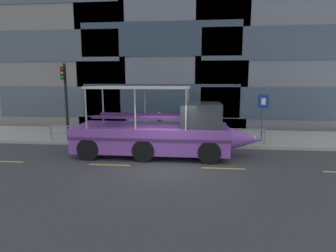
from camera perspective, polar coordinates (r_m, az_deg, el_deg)
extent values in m
plane|color=#3D3D3F|center=(12.19, -0.34, -7.69)|extent=(120.00, 120.00, 0.00)
cube|color=#A8A59E|center=(17.59, 1.64, -2.16)|extent=(32.00, 4.80, 0.18)
cube|color=#B2ADA3|center=(15.16, 0.94, -3.98)|extent=(32.00, 0.18, 0.18)
cube|color=#DBD64C|center=(14.45, -30.46, -6.28)|extent=(1.80, 0.12, 0.01)
cube|color=#DBD64C|center=(12.26, -11.90, -7.78)|extent=(1.80, 0.12, 0.01)
cube|color=#DBD64C|center=(11.75, 11.26, -8.50)|extent=(1.80, 0.12, 0.01)
cube|color=#4C5660|center=(22.51, -21.35, 4.68)|extent=(9.40, 0.06, 2.23)
cube|color=#4C5660|center=(22.61, -21.96, 14.98)|extent=(9.40, 0.06, 2.23)
cube|color=#2D3D4C|center=(20.20, -1.67, 5.21)|extent=(11.37, 0.06, 2.37)
cube|color=#2D3D4C|center=(20.36, -1.73, 17.39)|extent=(11.37, 0.06, 2.37)
cube|color=slate|center=(27.04, 18.09, 22.81)|extent=(10.57, 11.42, 20.25)
cube|color=#3D4C5B|center=(20.68, 20.29, 4.38)|extent=(9.73, 0.06, 2.23)
cube|color=#3D4C5B|center=(20.78, 20.93, 15.57)|extent=(9.73, 0.06, 2.23)
cylinder|color=gray|center=(15.45, -2.98, -0.36)|extent=(12.00, 0.07, 0.07)
cylinder|color=gray|center=(15.52, -2.96, -1.83)|extent=(12.00, 0.06, 0.06)
cylinder|color=gray|center=(17.47, -22.81, -1.30)|extent=(0.09, 0.09, 0.81)
cylinder|color=gray|center=(16.72, -17.65, -1.46)|extent=(0.09, 0.09, 0.81)
cylinder|color=gray|center=(16.11, -12.04, -1.61)|extent=(0.09, 0.09, 0.81)
cylinder|color=gray|center=(15.67, -6.06, -1.76)|extent=(0.09, 0.09, 0.81)
cylinder|color=gray|center=(15.41, 0.19, -1.89)|extent=(0.09, 0.09, 0.81)
cylinder|color=gray|center=(15.34, 6.58, -2.01)|extent=(0.09, 0.09, 0.81)
cylinder|color=gray|center=(15.46, 12.95, -2.09)|extent=(0.09, 0.09, 0.81)
cylinder|color=gray|center=(15.76, 19.15, -2.15)|extent=(0.09, 0.09, 0.81)
cylinder|color=black|center=(17.48, -20.08, 4.75)|extent=(0.16, 0.16, 4.37)
cube|color=black|center=(17.27, -20.67, 10.10)|extent=(0.24, 0.20, 0.72)
sphere|color=red|center=(17.18, -20.88, 10.84)|extent=(0.14, 0.14, 0.14)
sphere|color=gold|center=(17.17, -20.83, 10.10)|extent=(0.14, 0.14, 0.14)
sphere|color=green|center=(17.17, -20.79, 9.37)|extent=(0.14, 0.14, 0.14)
cylinder|color=#4C4F54|center=(16.37, 18.73, 1.47)|extent=(0.08, 0.08, 2.61)
cube|color=navy|center=(16.23, 18.94, 4.79)|extent=(0.60, 0.04, 0.76)
cube|color=white|center=(16.21, 18.95, 4.78)|extent=(0.24, 0.01, 0.36)
cube|color=purple|center=(13.43, -3.35, -2.33)|extent=(7.19, 2.62, 1.18)
cone|color=purple|center=(13.46, 15.53, -2.63)|extent=(1.62, 1.12, 1.12)
cylinder|color=purple|center=(14.45, -17.58, -1.94)|extent=(0.36, 1.12, 1.12)
cube|color=#4D2A62|center=(12.12, -4.36, -2.89)|extent=(7.19, 0.04, 0.12)
sphere|color=white|center=(13.52, 17.23, -2.44)|extent=(0.22, 0.22, 0.22)
cube|color=#33383D|center=(13.08, 6.77, 2.33)|extent=(1.80, 2.20, 1.09)
cube|color=silver|center=(13.27, -5.76, 7.88)|extent=(4.67, 2.41, 0.10)
cylinder|color=#B2B2B7|center=(14.20, 4.07, 4.24)|extent=(0.07, 0.07, 1.75)
cylinder|color=#B2B2B7|center=(11.91, 3.70, 3.32)|extent=(0.07, 0.07, 1.75)
cylinder|color=#B2B2B7|center=(14.44, -4.78, 4.32)|extent=(0.07, 0.07, 1.75)
cylinder|color=#B2B2B7|center=(12.20, -6.78, 3.41)|extent=(0.07, 0.07, 1.75)
cylinder|color=#B2B2B7|center=(15.01, -13.15, 4.29)|extent=(0.07, 0.07, 1.75)
cylinder|color=#B2B2B7|center=(12.87, -16.48, 3.39)|extent=(0.07, 0.07, 1.75)
cube|color=#4D2A62|center=(13.97, -5.16, 2.40)|extent=(4.30, 0.28, 0.12)
cube|color=#4D2A62|center=(12.75, -6.23, 1.75)|extent=(4.30, 0.28, 0.12)
cylinder|color=black|center=(14.53, 8.02, -3.00)|extent=(1.00, 0.28, 1.00)
cylinder|color=black|center=(12.18, 8.42, -5.36)|extent=(1.00, 0.28, 1.00)
cylinder|color=black|center=(14.70, -3.27, -2.78)|extent=(1.00, 0.28, 1.00)
cylinder|color=black|center=(12.39, -5.05, -5.06)|extent=(1.00, 0.28, 1.00)
cylinder|color=black|center=(15.30, -12.63, -2.52)|extent=(1.00, 0.28, 1.00)
cylinder|color=black|center=(13.09, -15.97, -4.60)|extent=(1.00, 0.28, 1.00)
cylinder|color=black|center=(16.47, 9.21, -1.23)|extent=(0.11, 0.11, 0.85)
cylinder|color=black|center=(16.32, 9.51, -1.32)|extent=(0.11, 0.11, 0.85)
cube|color=#B7B2A8|center=(16.28, 9.43, 1.24)|extent=(0.31, 0.37, 0.60)
cylinder|color=#B7B2A8|center=(16.46, 9.05, 1.23)|extent=(0.07, 0.07, 0.54)
cylinder|color=#B7B2A8|center=(16.11, 9.81, 1.03)|extent=(0.07, 0.07, 0.54)
sphere|color=tan|center=(16.23, 9.47, 2.78)|extent=(0.23, 0.23, 0.23)
cylinder|color=black|center=(16.44, -1.66, -1.24)|extent=(0.10, 0.10, 0.79)
cylinder|color=black|center=(16.30, -1.88, -1.33)|extent=(0.10, 0.10, 0.79)
cube|color=navy|center=(16.26, -1.78, 1.04)|extent=(0.25, 0.33, 0.56)
cylinder|color=navy|center=(16.44, -1.50, 1.03)|extent=(0.07, 0.07, 0.50)
cylinder|color=navy|center=(16.09, -2.07, 0.85)|extent=(0.07, 0.07, 0.50)
sphere|color=beige|center=(16.21, -1.79, 2.47)|extent=(0.22, 0.22, 0.22)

